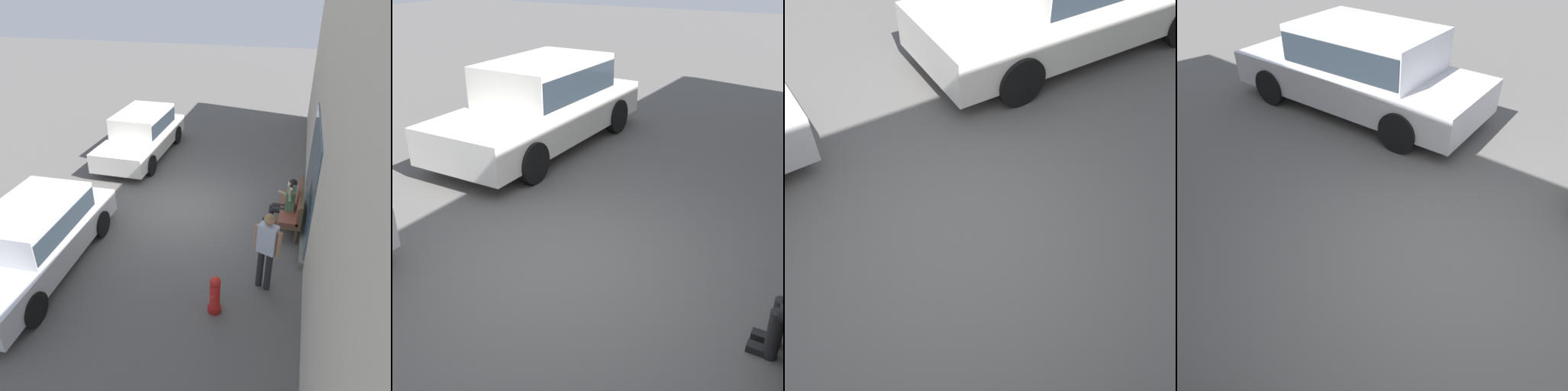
% 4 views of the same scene
% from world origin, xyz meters
% --- Properties ---
extents(ground_plane, '(60.00, 60.00, 0.00)m').
position_xyz_m(ground_plane, '(0.00, 0.00, 0.00)').
color(ground_plane, '#565451').
extents(parked_car_mid, '(4.58, 1.97, 1.46)m').
position_xyz_m(parked_car_mid, '(3.07, -2.32, 0.79)').
color(parked_car_mid, silver).
rests_on(parked_car_mid, ground_plane).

